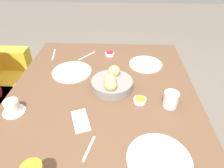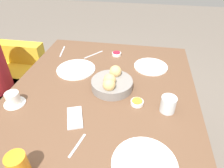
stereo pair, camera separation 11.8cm
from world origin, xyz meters
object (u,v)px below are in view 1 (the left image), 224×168
(plate_near_left, at_px, (159,160))
(coffee_cup, at_px, (13,107))
(plate_far_center, at_px, (72,72))
(water_tumbler, at_px, (171,100))
(bread_basket, at_px, (112,83))
(knife_silver, at_px, (87,56))
(fork_silver, at_px, (54,54))
(plate_near_right, at_px, (146,64))
(spoon_coffee, at_px, (89,148))
(jam_bowl_berry, at_px, (110,54))
(cell_phone, at_px, (81,121))
(jam_bowl_honey, at_px, (140,100))

(plate_near_left, relative_size, coffee_cup, 2.33)
(plate_far_center, xyz_separation_m, water_tumbler, (-0.30, -0.59, 0.04))
(bread_basket, xyz_separation_m, knife_silver, (0.40, 0.21, -0.04))
(bread_basket, relative_size, knife_silver, 1.67)
(plate_far_center, bearing_deg, plate_near_left, -142.37)
(plate_far_center, xyz_separation_m, fork_silver, (0.24, 0.19, -0.00))
(plate_near_right, height_order, fork_silver, plate_near_right)
(bread_basket, distance_m, coffee_cup, 0.55)
(knife_silver, bearing_deg, fork_silver, 87.78)
(coffee_cup, height_order, spoon_coffee, coffee_cup)
(spoon_coffee, bearing_deg, bread_basket, -10.32)
(jam_bowl_berry, height_order, knife_silver, jam_bowl_berry)
(bread_basket, relative_size, coffee_cup, 2.16)
(plate_near_right, xyz_separation_m, water_tumbler, (-0.43, -0.09, 0.04))
(coffee_cup, relative_size, fork_silver, 0.64)
(plate_far_center, height_order, cell_phone, plate_far_center)
(plate_near_left, distance_m, spoon_coffee, 0.30)
(plate_near_left, bearing_deg, cell_phone, 60.60)
(plate_far_center, distance_m, water_tumbler, 0.67)
(plate_near_left, height_order, coffee_cup, coffee_cup)
(jam_bowl_honey, distance_m, spoon_coffee, 0.39)
(jam_bowl_berry, relative_size, knife_silver, 0.48)
(plate_far_center, xyz_separation_m, knife_silver, (0.23, -0.06, -0.00))
(jam_bowl_honey, bearing_deg, fork_silver, 50.33)
(jam_bowl_berry, relative_size, spoon_coffee, 0.53)
(bread_basket, bearing_deg, spoon_coffee, 169.68)
(spoon_coffee, bearing_deg, plate_near_left, -98.48)
(plate_near_left, bearing_deg, coffee_cup, 70.80)
(plate_near_left, height_order, cell_phone, plate_near_left)
(spoon_coffee, height_order, cell_phone, cell_phone)
(knife_silver, bearing_deg, bread_basket, -151.80)
(spoon_coffee, bearing_deg, plate_far_center, 18.52)
(jam_bowl_berry, xyz_separation_m, jam_bowl_honey, (-0.53, -0.20, 0.00))
(plate_far_center, distance_m, fork_silver, 0.31)
(jam_bowl_berry, distance_m, fork_silver, 0.44)
(coffee_cup, bearing_deg, plate_far_center, -29.65)
(plate_near_left, bearing_deg, spoon_coffee, 81.52)
(fork_silver, height_order, cell_phone, cell_phone)
(jam_bowl_honey, distance_m, fork_silver, 0.82)
(coffee_cup, relative_size, jam_bowl_honey, 1.63)
(cell_phone, bearing_deg, fork_silver, 25.86)
(water_tumbler, distance_m, spoon_coffee, 0.49)
(water_tumbler, height_order, jam_bowl_honey, water_tumbler)
(plate_near_right, bearing_deg, plate_far_center, 103.82)
(coffee_cup, height_order, jam_bowl_berry, coffee_cup)
(water_tumbler, distance_m, jam_bowl_honey, 0.16)
(water_tumbler, height_order, cell_phone, water_tumbler)
(bread_basket, xyz_separation_m, water_tumbler, (-0.14, -0.32, 0.00))
(plate_near_right, distance_m, water_tumbler, 0.44)
(jam_bowl_honey, height_order, knife_silver, jam_bowl_honey)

